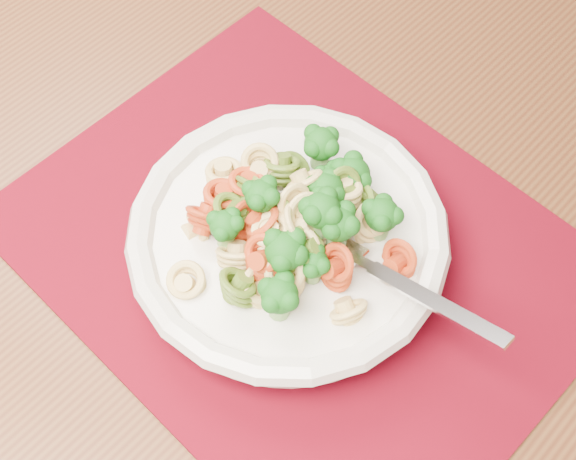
% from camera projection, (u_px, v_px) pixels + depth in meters
% --- Properties ---
extents(dining_table, '(1.43, 1.11, 0.75)m').
position_uv_depth(dining_table, '(463.00, 260.00, 0.74)').
color(dining_table, '#583218').
rests_on(dining_table, ground).
extents(placemat, '(0.49, 0.43, 0.00)m').
position_uv_depth(placemat, '(300.00, 251.00, 0.61)').
color(placemat, '#600410').
rests_on(placemat, dining_table).
extents(pasta_bowl, '(0.24, 0.24, 0.05)m').
position_uv_depth(pasta_bowl, '(288.00, 238.00, 0.58)').
color(pasta_bowl, silver).
rests_on(pasta_bowl, placemat).
extents(pasta_broccoli_heap, '(0.20, 0.20, 0.06)m').
position_uv_depth(pasta_broccoli_heap, '(288.00, 226.00, 0.57)').
color(pasta_broccoli_heap, '#DFBB6E').
rests_on(pasta_broccoli_heap, pasta_bowl).
extents(fork, '(0.18, 0.07, 0.08)m').
position_uv_depth(fork, '(345.00, 253.00, 0.56)').
color(fork, silver).
rests_on(fork, pasta_bowl).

